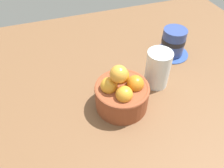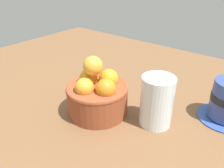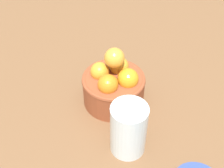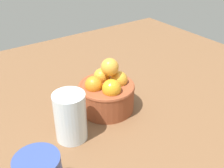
# 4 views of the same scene
# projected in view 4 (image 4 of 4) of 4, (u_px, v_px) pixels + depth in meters

# --- Properties ---
(ground_plane) EXTENTS (1.19, 1.01, 0.03)m
(ground_plane) POSITION_uv_depth(u_px,v_px,m) (107.00, 114.00, 0.68)
(ground_plane) COLOR brown
(terracotta_bowl) EXTENTS (0.13, 0.13, 0.13)m
(terracotta_bowl) POSITION_uv_depth(u_px,v_px,m) (107.00, 92.00, 0.65)
(terracotta_bowl) COLOR brown
(terracotta_bowl) RESTS_ON ground_plane
(water_glass) EXTENTS (0.07, 0.07, 0.11)m
(water_glass) POSITION_uv_depth(u_px,v_px,m) (70.00, 117.00, 0.55)
(water_glass) COLOR silver
(water_glass) RESTS_ON ground_plane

